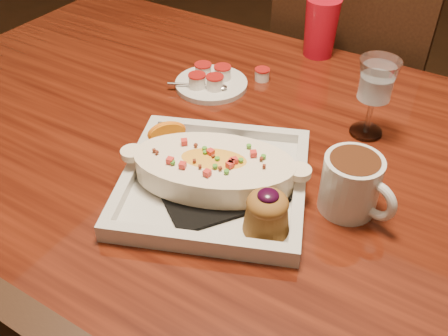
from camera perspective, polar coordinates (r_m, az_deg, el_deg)
The scene contains 8 objects.
table at distance 0.96m, azimuth 1.90°, elevation -1.93°, with size 1.50×0.90×0.75m.
chair_far at distance 1.52m, azimuth 13.91°, elevation 7.40°, with size 0.42×0.42×0.93m.
plate at distance 0.78m, azimuth -0.82°, elevation -0.88°, with size 0.38×0.38×0.08m.
coffee_mug at distance 0.77m, azimuth 14.47°, elevation -1.68°, with size 0.12×0.09×0.09m.
goblet at distance 0.91m, azimuth 16.99°, elevation 9.13°, with size 0.07×0.07×0.15m.
saucer at distance 1.06m, azimuth -1.64°, elevation 9.86°, with size 0.15×0.15×0.10m.
creamer_loose at distance 1.09m, azimuth 4.38°, elevation 10.63°, with size 0.03×0.03×0.03m.
red_tumbler at distance 1.19m, azimuth 11.01°, elevation 15.47°, with size 0.08×0.08×0.13m, color red.
Camera 1 is at (0.35, -0.63, 1.29)m, focal length 40.00 mm.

